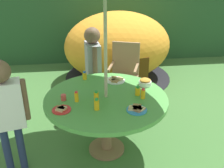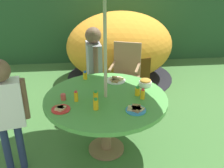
{
  "view_description": "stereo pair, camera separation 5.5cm",
  "coord_description": "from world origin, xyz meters",
  "px_view_note": "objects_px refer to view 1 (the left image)",
  "views": [
    {
      "loc": [
        -0.25,
        -2.58,
        2.12
      ],
      "look_at": [
        0.09,
        0.17,
        0.82
      ],
      "focal_mm": 41.52,
      "sensor_mm": 36.0,
      "label": 1
    },
    {
      "loc": [
        -0.19,
        -2.59,
        2.12
      ],
      "look_at": [
        0.09,
        0.17,
        0.82
      ],
      "focal_mm": 41.52,
      "sensor_mm": 36.0,
      "label": 2
    }
  ],
  "objects_px": {
    "child_in_white_shirt": "(5,105)",
    "plate_near_left": "(115,80)",
    "cup_near": "(63,97)",
    "juice_bottle_far_left": "(76,97)",
    "juice_bottle_mid_right": "(143,94)",
    "garden_table": "(106,104)",
    "plate_far_right": "(137,109)",
    "juice_bottle_mid_left": "(85,76)",
    "plate_front_edge": "(61,109)",
    "wooden_chair": "(124,71)",
    "juice_bottle_center_back": "(138,91)",
    "child_in_grey_shirt": "(93,61)",
    "juice_bottle_near_right": "(97,104)",
    "snack_bowl": "(145,82)",
    "juice_bottle_center_front": "(96,96)",
    "dome_tent": "(118,46)"
  },
  "relations": [
    {
      "from": "garden_table",
      "to": "plate_far_right",
      "type": "height_order",
      "value": "plate_far_right"
    },
    {
      "from": "juice_bottle_near_right",
      "to": "juice_bottle_mid_right",
      "type": "bearing_deg",
      "value": 18.85
    },
    {
      "from": "plate_front_edge",
      "to": "cup_near",
      "type": "relative_size",
      "value": 2.93
    },
    {
      "from": "plate_near_left",
      "to": "juice_bottle_near_right",
      "type": "relative_size",
      "value": 1.95
    },
    {
      "from": "plate_far_right",
      "to": "juice_bottle_near_right",
      "type": "relative_size",
      "value": 1.66
    },
    {
      "from": "child_in_grey_shirt",
      "to": "cup_near",
      "type": "relative_size",
      "value": 19.8
    },
    {
      "from": "juice_bottle_center_back",
      "to": "child_in_grey_shirt",
      "type": "bearing_deg",
      "value": 116.39
    },
    {
      "from": "garden_table",
      "to": "child_in_white_shirt",
      "type": "height_order",
      "value": "child_in_white_shirt"
    },
    {
      "from": "child_in_white_shirt",
      "to": "cup_near",
      "type": "bearing_deg",
      "value": 8.06
    },
    {
      "from": "juice_bottle_center_back",
      "to": "juice_bottle_mid_right",
      "type": "distance_m",
      "value": 0.1
    },
    {
      "from": "wooden_chair",
      "to": "plate_far_right",
      "type": "distance_m",
      "value": 1.57
    },
    {
      "from": "snack_bowl",
      "to": "juice_bottle_center_front",
      "type": "bearing_deg",
      "value": -152.35
    },
    {
      "from": "juice_bottle_far_left",
      "to": "cup_near",
      "type": "height_order",
      "value": "juice_bottle_far_left"
    },
    {
      "from": "juice_bottle_far_left",
      "to": "child_in_grey_shirt",
      "type": "bearing_deg",
      "value": 76.74
    },
    {
      "from": "child_in_grey_shirt",
      "to": "plate_near_left",
      "type": "bearing_deg",
      "value": 21.0
    },
    {
      "from": "wooden_chair",
      "to": "juice_bottle_center_back",
      "type": "relative_size",
      "value": 9.12
    },
    {
      "from": "plate_far_right",
      "to": "garden_table",
      "type": "bearing_deg",
      "value": 130.59
    },
    {
      "from": "cup_near",
      "to": "plate_near_left",
      "type": "bearing_deg",
      "value": 34.66
    },
    {
      "from": "dome_tent",
      "to": "juice_bottle_near_right",
      "type": "relative_size",
      "value": 19.17
    },
    {
      "from": "garden_table",
      "to": "juice_bottle_near_right",
      "type": "xyz_separation_m",
      "value": [
        -0.12,
        -0.27,
        0.16
      ]
    },
    {
      "from": "child_in_grey_shirt",
      "to": "juice_bottle_center_back",
      "type": "bearing_deg",
      "value": 20.55
    },
    {
      "from": "dome_tent",
      "to": "juice_bottle_far_left",
      "type": "relative_size",
      "value": 20.13
    },
    {
      "from": "garden_table",
      "to": "snack_bowl",
      "type": "distance_m",
      "value": 0.58
    },
    {
      "from": "juice_bottle_near_right",
      "to": "juice_bottle_center_front",
      "type": "height_order",
      "value": "juice_bottle_near_right"
    },
    {
      "from": "dome_tent",
      "to": "plate_front_edge",
      "type": "xyz_separation_m",
      "value": [
        -0.94,
        -2.5,
        0.11
      ]
    },
    {
      "from": "juice_bottle_center_front",
      "to": "juice_bottle_center_back",
      "type": "height_order",
      "value": "juice_bottle_center_front"
    },
    {
      "from": "plate_near_left",
      "to": "juice_bottle_center_back",
      "type": "relative_size",
      "value": 2.31
    },
    {
      "from": "child_in_grey_shirt",
      "to": "juice_bottle_center_back",
      "type": "distance_m",
      "value": 1.03
    },
    {
      "from": "juice_bottle_far_left",
      "to": "plate_front_edge",
      "type": "bearing_deg",
      "value": -132.26
    },
    {
      "from": "garden_table",
      "to": "juice_bottle_mid_right",
      "type": "distance_m",
      "value": 0.44
    },
    {
      "from": "juice_bottle_far_left",
      "to": "juice_bottle_mid_right",
      "type": "xyz_separation_m",
      "value": [
        0.74,
        -0.02,
        -0.0
      ]
    },
    {
      "from": "dome_tent",
      "to": "juice_bottle_far_left",
      "type": "height_order",
      "value": "dome_tent"
    },
    {
      "from": "garden_table",
      "to": "juice_bottle_center_back",
      "type": "height_order",
      "value": "juice_bottle_center_back"
    },
    {
      "from": "plate_far_right",
      "to": "cup_near",
      "type": "xyz_separation_m",
      "value": [
        -0.76,
        0.31,
        0.02
      ]
    },
    {
      "from": "juice_bottle_far_left",
      "to": "juice_bottle_mid_left",
      "type": "bearing_deg",
      "value": 80.04
    },
    {
      "from": "snack_bowl",
      "to": "juice_bottle_center_front",
      "type": "xyz_separation_m",
      "value": [
        -0.63,
        -0.33,
        0.01
      ]
    },
    {
      "from": "wooden_chair",
      "to": "dome_tent",
      "type": "bearing_deg",
      "value": 106.85
    },
    {
      "from": "juice_bottle_mid_right",
      "to": "plate_front_edge",
      "type": "bearing_deg",
      "value": -170.22
    },
    {
      "from": "juice_bottle_mid_right",
      "to": "cup_near",
      "type": "bearing_deg",
      "value": 175.75
    },
    {
      "from": "juice_bottle_center_front",
      "to": "juice_bottle_mid_left",
      "type": "distance_m",
      "value": 0.61
    },
    {
      "from": "garden_table",
      "to": "juice_bottle_center_back",
      "type": "bearing_deg",
      "value": 0.61
    },
    {
      "from": "juice_bottle_mid_left",
      "to": "juice_bottle_mid_right",
      "type": "bearing_deg",
      "value": -43.72
    },
    {
      "from": "juice_bottle_near_right",
      "to": "juice_bottle_center_front",
      "type": "relative_size",
      "value": 1.08
    },
    {
      "from": "dome_tent",
      "to": "child_in_grey_shirt",
      "type": "xyz_separation_m",
      "value": [
        -0.55,
        -1.33,
        0.2
      ]
    },
    {
      "from": "juice_bottle_near_right",
      "to": "juice_bottle_center_back",
      "type": "height_order",
      "value": "juice_bottle_near_right"
    },
    {
      "from": "child_in_white_shirt",
      "to": "plate_near_left",
      "type": "relative_size",
      "value": 5.24
    },
    {
      "from": "juice_bottle_mid_right",
      "to": "child_in_grey_shirt",
      "type": "bearing_deg",
      "value": 116.21
    },
    {
      "from": "garden_table",
      "to": "dome_tent",
      "type": "height_order",
      "value": "dome_tent"
    },
    {
      "from": "cup_near",
      "to": "juice_bottle_center_back",
      "type": "bearing_deg",
      "value": 1.73
    },
    {
      "from": "plate_front_edge",
      "to": "juice_bottle_far_left",
      "type": "distance_m",
      "value": 0.24
    }
  ]
}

